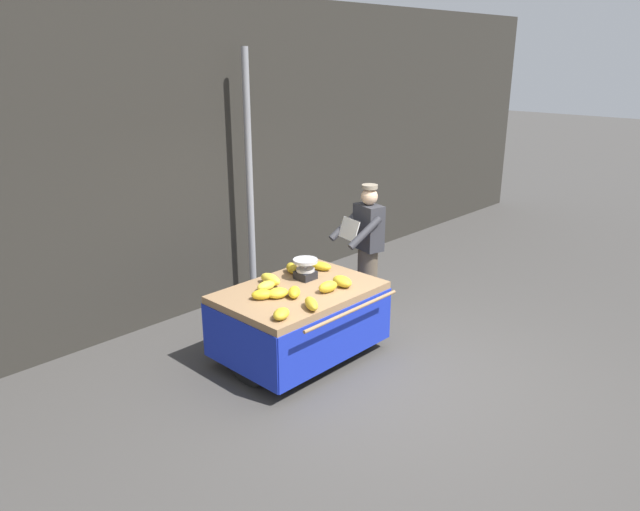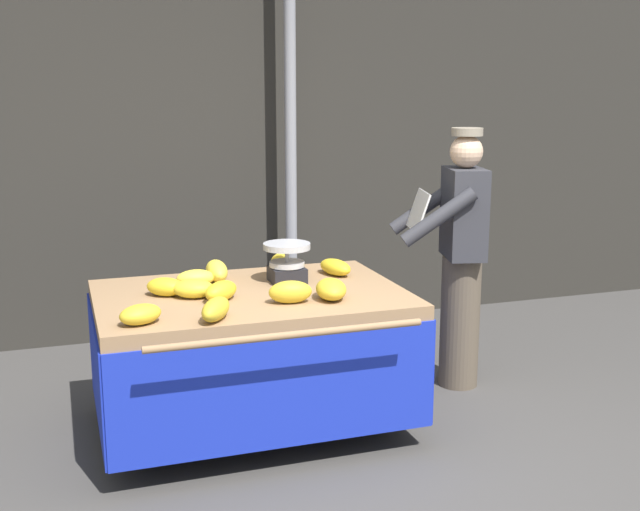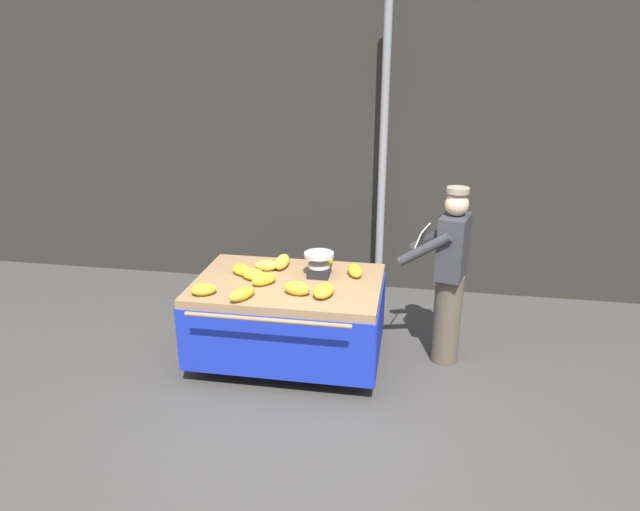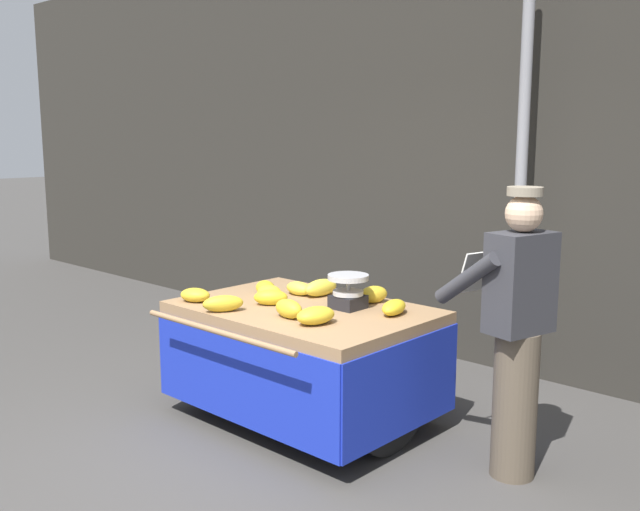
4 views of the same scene
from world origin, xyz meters
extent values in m
plane|color=#423F3D|center=(0.00, 0.00, 0.00)|extent=(60.00, 60.00, 0.00)
cube|color=#2D2B26|center=(0.00, 3.07, 1.99)|extent=(16.00, 0.24, 3.97)
cylinder|color=gray|center=(0.39, 2.66, 1.67)|extent=(0.09, 0.09, 3.34)
cube|color=#93704C|center=(-0.35, 1.00, 0.79)|extent=(1.72, 1.17, 0.08)
cylinder|color=black|center=(-1.13, 1.00, 0.39)|extent=(0.05, 0.78, 0.78)
cylinder|color=#B7B7BC|center=(-1.16, 1.00, 0.39)|extent=(0.01, 0.14, 0.14)
cylinder|color=black|center=(0.43, 1.00, 0.39)|extent=(0.05, 0.78, 0.78)
cylinder|color=#B7B7BC|center=(0.46, 1.00, 0.39)|extent=(0.01, 0.14, 0.14)
cylinder|color=#4C4742|center=(-0.35, 1.51, 0.38)|extent=(0.05, 0.05, 0.75)
cube|color=#192DB2|center=(-0.35, 0.42, 0.45)|extent=(1.72, 0.02, 0.60)
cube|color=#192DB2|center=(-0.35, 1.59, 0.45)|extent=(1.72, 0.02, 0.60)
cube|color=#192DB2|center=(-1.21, 1.00, 0.45)|extent=(0.02, 1.17, 0.60)
cube|color=#192DB2|center=(0.51, 1.00, 0.45)|extent=(0.02, 1.17, 0.60)
cylinder|color=#93704C|center=(-0.35, 0.24, 0.81)|extent=(1.38, 0.04, 0.04)
cube|color=black|center=(-0.08, 1.17, 0.88)|extent=(0.20, 0.20, 0.09)
cylinder|color=#B7B7BC|center=(-0.08, 1.17, 0.98)|extent=(0.02, 0.02, 0.11)
cylinder|color=#B7B7BC|center=(-0.08, 1.17, 1.05)|extent=(0.28, 0.28, 0.04)
cylinder|color=#B7B7BC|center=(-0.08, 1.17, 0.94)|extent=(0.21, 0.21, 0.03)
ellipsoid|color=gold|center=(-0.54, 0.88, 0.88)|extent=(0.26, 0.25, 0.11)
ellipsoid|color=yellow|center=(-0.48, 1.32, 0.89)|extent=(0.14, 0.30, 0.12)
ellipsoid|color=gold|center=(-0.20, 0.71, 0.89)|extent=(0.25, 0.16, 0.12)
ellipsoid|color=yellow|center=(-0.67, 0.99, 0.88)|extent=(0.27, 0.23, 0.10)
ellipsoid|color=gold|center=(-1.00, 0.58, 0.88)|extent=(0.26, 0.22, 0.10)
ellipsoid|color=gold|center=(0.04, 0.72, 0.89)|extent=(0.22, 0.30, 0.11)
ellipsoid|color=gold|center=(-0.81, 1.08, 0.88)|extent=(0.26, 0.24, 0.10)
ellipsoid|color=yellow|center=(-0.62, 1.23, 0.88)|extent=(0.23, 0.13, 0.10)
ellipsoid|color=gold|center=(0.25, 1.25, 0.88)|extent=(0.20, 0.29, 0.10)
ellipsoid|color=gold|center=(-0.06, 1.42, 0.89)|extent=(0.19, 0.24, 0.12)
ellipsoid|color=gold|center=(-0.64, 0.53, 0.89)|extent=(0.24, 0.29, 0.11)
cylinder|color=brown|center=(1.13, 1.25, 0.44)|extent=(0.26, 0.26, 0.88)
cube|color=#333338|center=(1.13, 1.25, 1.17)|extent=(0.32, 0.42, 0.58)
sphere|color=#DBB28E|center=(1.13, 1.25, 1.56)|extent=(0.21, 0.21, 0.21)
cylinder|color=gray|center=(1.13, 1.25, 1.69)|extent=(0.20, 0.20, 0.05)
cylinder|color=#333338|center=(0.88, 1.10, 1.18)|extent=(0.49, 0.20, 0.37)
cylinder|color=#333338|center=(0.98, 1.51, 1.18)|extent=(0.49, 0.20, 0.37)
cube|color=silver|center=(0.84, 1.33, 1.19)|extent=(0.17, 0.35, 0.25)
camera|label=1|loc=(-4.56, -3.33, 3.25)|focal=33.70mm
camera|label=2|loc=(-1.35, -3.21, 1.97)|focal=44.26mm
camera|label=3|loc=(0.76, -3.68, 2.85)|focal=31.62mm
camera|label=4|loc=(2.99, -2.43, 2.00)|focal=39.95mm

